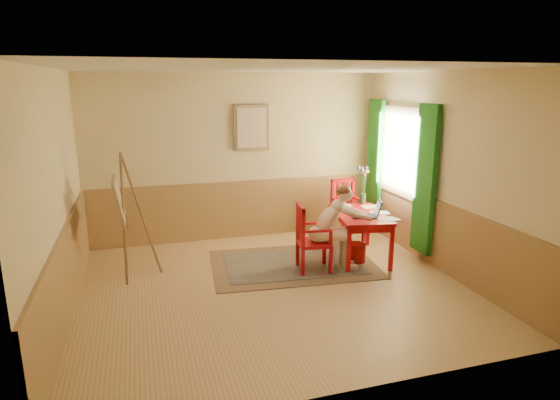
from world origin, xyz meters
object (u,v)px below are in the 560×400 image
object	(u,v)px
chair_left	(311,239)
easel	(122,205)
laptop	(368,213)
figure	(334,224)
chair_back	(347,210)
table	(360,219)

from	to	relation	value
chair_left	easel	bearing A→B (deg)	167.87
laptop	figure	bearing A→B (deg)	-172.69
chair_back	easel	bearing A→B (deg)	-169.71
table	figure	xyz separation A→B (m)	(-0.56, -0.29, 0.05)
table	chair_back	world-z (taller)	chair_back
figure	table	bearing A→B (deg)	27.71
laptop	easel	bearing A→B (deg)	171.74
chair_left	chair_back	bearing A→B (deg)	47.35
table	chair_back	xyz separation A→B (m)	(0.22, 0.94, -0.12)
chair_left	chair_back	size ratio (longest dim) A/B	0.95
figure	easel	distance (m)	2.93
laptop	easel	xyz separation A→B (m)	(-3.43, 0.50, 0.26)
chair_left	laptop	size ratio (longest dim) A/B	2.05
laptop	chair_back	bearing A→B (deg)	80.51
easel	chair_left	bearing A→B (deg)	-12.13
figure	laptop	distance (m)	0.59
chair_left	figure	bearing A→B (deg)	-5.34
chair_back	laptop	xyz separation A→B (m)	(-0.19, -1.16, 0.26)
table	easel	world-z (taller)	easel
figure	laptop	size ratio (longest dim) A/B	2.59
chair_back	laptop	bearing A→B (deg)	-99.49
easel	chair_back	bearing A→B (deg)	10.29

